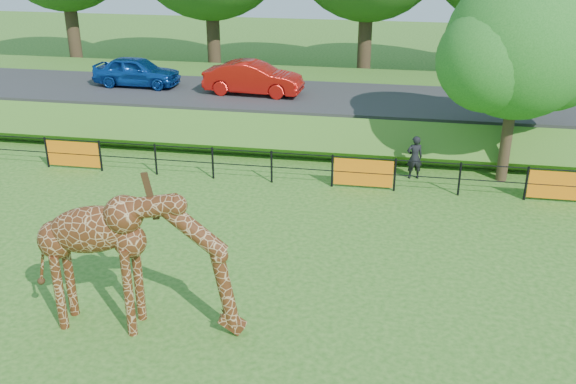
% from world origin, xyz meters
% --- Properties ---
extents(ground, '(90.00, 90.00, 0.00)m').
position_xyz_m(ground, '(0.00, 0.00, 0.00)').
color(ground, '#296118').
rests_on(ground, ground).
extents(giraffe, '(4.46, 1.00, 3.17)m').
position_xyz_m(giraffe, '(-1.07, -0.45, 1.58)').
color(giraffe, '#502610').
rests_on(giraffe, ground).
extents(perimeter_fence, '(28.07, 0.10, 1.10)m').
position_xyz_m(perimeter_fence, '(0.00, 8.00, 0.55)').
color(perimeter_fence, black).
rests_on(perimeter_fence, ground).
extents(embankment, '(40.00, 9.00, 1.30)m').
position_xyz_m(embankment, '(0.00, 15.50, 0.65)').
color(embankment, '#296118').
rests_on(embankment, ground).
extents(road, '(40.00, 5.00, 0.12)m').
position_xyz_m(road, '(0.00, 14.00, 1.36)').
color(road, '#2A2A2C').
rests_on(road, embankment).
extents(car_blue, '(3.73, 1.60, 1.25)m').
position_xyz_m(car_blue, '(-7.14, 14.30, 2.05)').
color(car_blue, '#1448A9').
rests_on(car_blue, road).
extents(car_red, '(4.07, 1.66, 1.31)m').
position_xyz_m(car_red, '(-1.93, 13.84, 2.08)').
color(car_red, red).
rests_on(car_red, road).
extents(visitor, '(0.61, 0.48, 1.48)m').
position_xyz_m(visitor, '(4.60, 9.22, 0.74)').
color(visitor, black).
rests_on(visitor, ground).
extents(tree_east, '(5.40, 4.71, 6.76)m').
position_xyz_m(tree_east, '(7.60, 9.63, 4.28)').
color(tree_east, '#312116').
rests_on(tree_east, ground).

